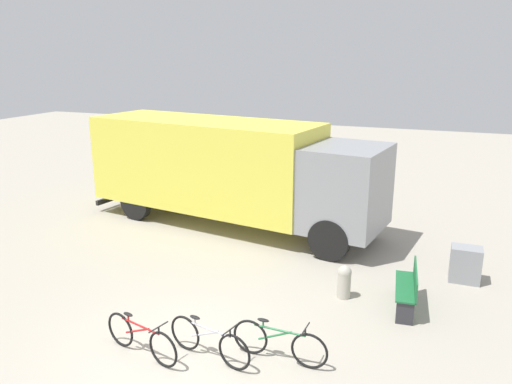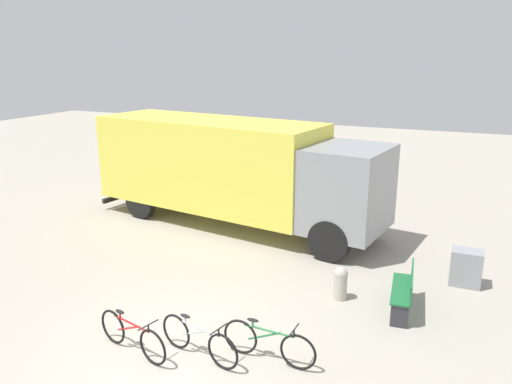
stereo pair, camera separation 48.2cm
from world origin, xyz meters
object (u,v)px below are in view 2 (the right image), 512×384
bicycle_near (132,335)px  bollard_near_bench (340,282)px  bicycle_middle (198,340)px  bicycle_far (268,343)px  utility_box (466,268)px  park_bench (405,289)px  delivery_truck (231,167)px

bicycle_near → bollard_near_bench: size_ratio=2.29×
bicycle_middle → bicycle_far: (1.15, 0.39, 0.00)m
bollard_near_bench → utility_box: bearing=36.4°
bicycle_middle → utility_box: 6.50m
park_bench → utility_box: 2.14m
park_bench → bollard_near_bench: bearing=84.9°
bicycle_near → utility_box: utility_box is taller
bicycle_middle → utility_box: size_ratio=2.04×
bicycle_far → bollard_near_bench: size_ratio=2.35×
bollard_near_bench → bicycle_far: bearing=-102.1°
park_bench → bicycle_middle: bearing=130.1°
bicycle_near → bicycle_far: size_ratio=0.97×
bollard_near_bench → utility_box: utility_box is taller
bicycle_near → utility_box: 7.54m
delivery_truck → utility_box: size_ratio=11.38×
bicycle_middle → utility_box: utility_box is taller
park_bench → bicycle_near: size_ratio=0.90×
park_bench → utility_box: size_ratio=1.82×
park_bench → bicycle_near: (-4.24, -3.47, -0.14)m
bicycle_near → delivery_truck: bearing=116.0°
bicycle_middle → utility_box: (4.21, 4.95, 0.07)m
delivery_truck → bicycle_near: bearing=-69.5°
delivery_truck → park_bench: delivery_truck is taller
bollard_near_bench → utility_box: (2.48, 1.82, 0.02)m
bicycle_near → park_bench: bearing=53.7°
utility_box → bicycle_far: bearing=-123.9°
utility_box → bicycle_near: bearing=-135.4°
park_bench → bicycle_far: bearing=139.4°
bicycle_middle → delivery_truck: bearing=123.8°
delivery_truck → bicycle_middle: 7.33m
delivery_truck → bicycle_far: bearing=-50.4°
delivery_truck → bicycle_far: (3.76, -6.30, -1.46)m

